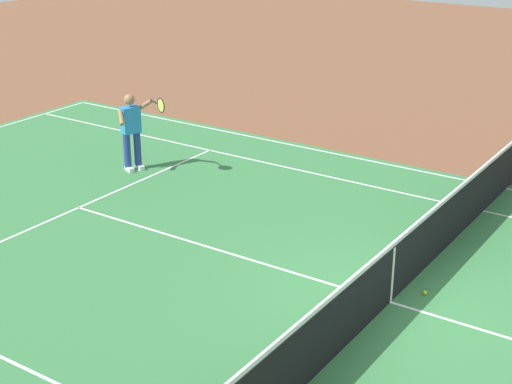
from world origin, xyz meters
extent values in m
plane|color=brown|center=(0.00, 0.00, 0.00)|extent=(60.00, 60.00, 0.00)
cube|color=#387A42|center=(0.00, 0.00, 0.00)|extent=(24.20, 11.40, 0.00)
cube|color=white|center=(0.00, -5.50, 0.00)|extent=(23.80, 0.05, 0.01)
cube|color=white|center=(0.00, -4.11, 0.00)|extent=(23.80, 0.05, 0.01)
cube|color=white|center=(6.40, 0.00, 0.00)|extent=(0.05, 8.22, 0.01)
cube|color=white|center=(0.00, 0.00, 0.00)|extent=(12.80, 0.05, 0.01)
cube|color=black|center=(0.00, 0.00, 0.44)|extent=(0.02, 11.60, 0.88)
cube|color=white|center=(0.00, 0.00, 0.95)|extent=(0.04, 11.60, 0.06)
cube|color=white|center=(0.00, 0.00, 0.44)|extent=(0.04, 0.06, 0.88)
cylinder|color=navy|center=(7.04, -2.08, 0.45)|extent=(0.15, 0.15, 0.74)
cube|color=white|center=(6.99, -2.05, 0.04)|extent=(0.30, 0.21, 0.09)
cylinder|color=navy|center=(6.95, -2.30, 0.45)|extent=(0.15, 0.15, 0.74)
cube|color=white|center=(6.89, -2.27, 0.04)|extent=(0.30, 0.21, 0.09)
cube|color=#2884D1|center=(7.00, -2.19, 1.10)|extent=(0.37, 0.44, 0.56)
sphere|color=#9E704C|center=(7.00, -2.19, 1.53)|extent=(0.23, 0.23, 0.23)
cylinder|color=#9E704C|center=(6.95, -1.86, 1.23)|extent=(0.36, 0.34, 0.26)
cylinder|color=#9E704C|center=(6.73, -2.37, 1.43)|extent=(0.42, 0.12, 0.30)
cylinder|color=#232326|center=(6.41, -2.31, 1.54)|extent=(0.27, 0.14, 0.04)
torus|color=#232326|center=(6.15, -2.19, 1.54)|extent=(0.30, 0.15, 0.31)
cylinder|color=#C6D84C|center=(6.15, -2.19, 1.54)|extent=(0.25, 0.11, 0.27)
sphere|color=#CCE01E|center=(-0.34, -0.49, 0.03)|extent=(0.07, 0.07, 0.07)
camera|label=1|loc=(-3.92, 9.35, 5.68)|focal=54.46mm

